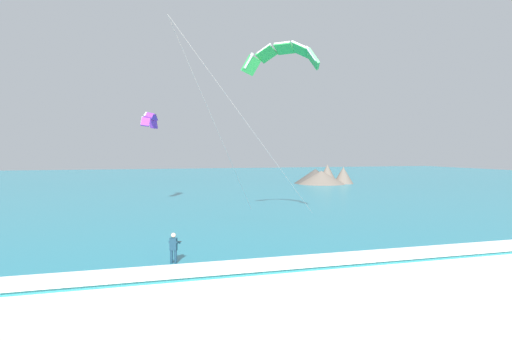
# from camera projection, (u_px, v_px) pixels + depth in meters

# --- Properties ---
(sea) EXTENTS (200.00, 120.00, 0.20)m
(sea) POSITION_uv_depth(u_px,v_px,m) (175.00, 182.00, 77.60)
(sea) COLOR teal
(sea) RESTS_ON ground
(surf_foam) EXTENTS (200.00, 2.25, 0.04)m
(surf_foam) POSITION_uv_depth(u_px,v_px,m) (296.00, 262.00, 21.02)
(surf_foam) COLOR white
(surf_foam) RESTS_ON sea
(surfboard) EXTENTS (0.99, 1.45, 0.09)m
(surfboard) POSITION_uv_depth(u_px,v_px,m) (174.00, 267.00, 20.81)
(surfboard) COLOR yellow
(surfboard) RESTS_ON ground
(kitesurfer) EXTENTS (0.66, 0.66, 1.69)m
(kitesurfer) POSITION_uv_depth(u_px,v_px,m) (174.00, 248.00, 20.79)
(kitesurfer) COLOR #143347
(kitesurfer) RESTS_ON ground
(kite_primary) EXTENTS (11.33, 11.22, 12.55)m
(kite_primary) POSITION_uv_depth(u_px,v_px,m) (282.00, 56.00, 31.82)
(kite_primary) COLOR green
(kite_distant) EXTENTS (1.90, 4.46, 1.61)m
(kite_distant) POSITION_uv_depth(u_px,v_px,m) (150.00, 118.00, 44.17)
(kite_distant) COLOR purple
(headland_right) EXTENTS (10.01, 9.69, 3.49)m
(headland_right) POSITION_uv_depth(u_px,v_px,m) (322.00, 177.00, 72.59)
(headland_right) COLOR #665B51
(headland_right) RESTS_ON ground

